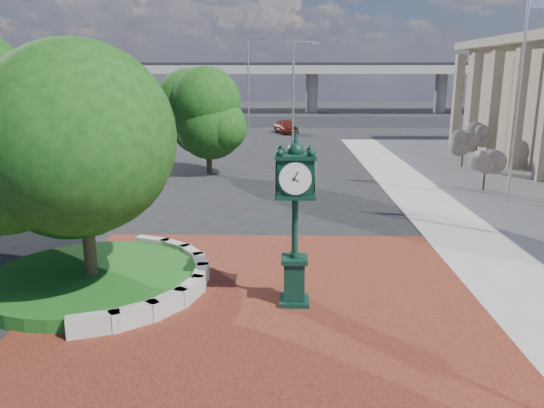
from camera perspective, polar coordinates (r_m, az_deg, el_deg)
The scene contains 15 objects.
ground at distance 15.75m, azimuth -1.09°, elevation -8.95°, with size 200.00×200.00×0.00m, color black.
plaza at distance 14.82m, azimuth -1.25°, elevation -10.39°, with size 12.00×12.00×0.04m, color maroon.
planter_wall at distance 15.98m, azimuth -10.94°, elevation -7.82°, with size 2.96×6.77×0.54m.
grass_bed at distance 16.63m, azimuth -18.74°, elevation -7.71°, with size 6.10×6.10×0.40m, color #154C16.
overpass at distance 84.49m, azimuth 0.70°, elevation 14.27°, with size 90.00×12.00×7.50m.
tree_planter at distance 15.72m, azimuth -19.74°, elevation 4.34°, with size 5.20×5.20×6.33m.
tree_street at distance 32.94m, azimuth -6.89°, elevation 8.84°, with size 4.40×4.40×5.45m.
post_clock at distance 13.82m, azimuth 2.49°, elevation -0.72°, with size 1.03×1.03×4.79m.
parked_car at distance 55.14m, azimuth 1.52°, elevation 8.34°, with size 1.69×4.19×1.43m, color #5A170C.
flagpole_b at distance 27.78m, azimuth 25.04°, elevation 10.94°, with size 1.59×0.36×10.30m.
street_lamp_near at distance 37.71m, azimuth 2.59°, elevation 11.96°, with size 1.84×0.45×8.20m.
street_lamp_far at distance 55.98m, azimuth -2.33°, elevation 13.41°, with size 2.13×0.50×9.51m.
shrub_near at distance 30.12m, azimuth 22.02°, elevation 4.29°, with size 1.20×1.20×2.20m.
shrub_mid at distance 37.11m, azimuth 19.91°, elevation 6.13°, with size 1.20×1.20×2.20m.
shrub_far at distance 40.17m, azimuth 21.24°, elevation 6.56°, with size 1.20×1.20×2.20m.
Camera 1 is at (0.61, -14.49, 6.14)m, focal length 35.00 mm.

